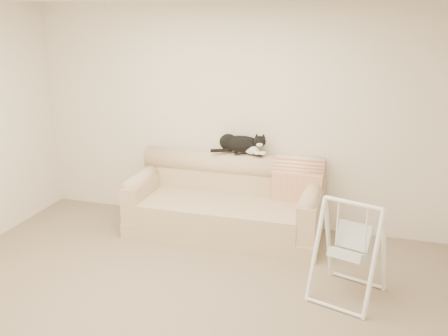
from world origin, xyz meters
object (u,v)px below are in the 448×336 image
at_px(remote_a, 242,153).
at_px(baby_swing, 350,249).
at_px(tuxedo_cat, 241,144).
at_px(remote_b, 256,155).
at_px(sofa, 226,204).

height_order(remote_a, baby_swing, same).
xyz_separation_m(remote_a, tuxedo_cat, (-0.01, 0.00, 0.11)).
bearing_deg(remote_b, sofa, -143.07).
xyz_separation_m(sofa, remote_b, (0.29, 0.22, 0.56)).
bearing_deg(remote_b, baby_swing, -46.87).
relative_size(sofa, baby_swing, 2.37).
bearing_deg(tuxedo_cat, sofa, -114.68).
bearing_deg(baby_swing, tuxedo_cat, 136.78).
bearing_deg(remote_b, remote_a, 173.40).
bearing_deg(sofa, remote_a, 62.69).
distance_m(remote_b, tuxedo_cat, 0.21).
height_order(remote_a, remote_b, remote_a).
bearing_deg(baby_swing, sofa, 145.06).
bearing_deg(tuxedo_cat, remote_a, -15.79).
xyz_separation_m(sofa, tuxedo_cat, (0.11, 0.24, 0.67)).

